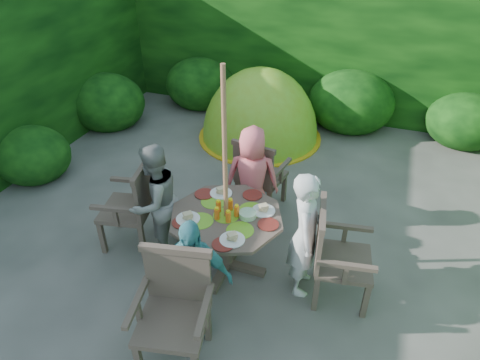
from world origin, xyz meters
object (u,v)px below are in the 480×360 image
(child_front, at_px, (192,277))
(garden_chair_left, at_px, (133,204))
(patio_table, at_px, (227,224))
(garden_chair_front, at_px, (175,308))
(child_left, at_px, (155,201))
(garden_chair_back, at_px, (259,174))
(dome_tent, at_px, (259,137))
(child_right, at_px, (306,235))
(garden_chair_right, at_px, (335,254))
(parasol_pole, at_px, (225,180))
(child_back, at_px, (252,178))

(child_front, bearing_deg, garden_chair_left, 128.94)
(garden_chair_left, bearing_deg, patio_table, 77.21)
(patio_table, xyz_separation_m, child_front, (-0.01, -0.80, 0.03))
(garden_chair_front, relative_size, child_left, 0.76)
(garden_chair_back, distance_m, dome_tent, 2.02)
(garden_chair_left, height_order, garden_chair_front, garden_chair_front)
(child_right, xyz_separation_m, dome_tent, (-1.39, 2.97, -0.66))
(garden_chair_right, relative_size, garden_chair_back, 1.04)
(child_left, bearing_deg, dome_tent, -167.97)
(garden_chair_right, relative_size, child_left, 0.75)
(child_left, distance_m, dome_tent, 3.04)
(garden_chair_back, bearing_deg, parasol_pole, 100.31)
(garden_chair_front, bearing_deg, garden_chair_left, 122.34)
(garden_chair_right, xyz_separation_m, child_front, (-1.10, -0.78, 0.07))
(patio_table, relative_size, child_back, 0.93)
(garden_chair_right, bearing_deg, dome_tent, 20.40)
(garden_chair_right, distance_m, dome_tent, 3.46)
(child_right, distance_m, dome_tent, 3.34)
(garden_chair_back, relative_size, child_back, 0.75)
(child_left, bearing_deg, garden_chair_left, -77.52)
(child_left, xyz_separation_m, dome_tent, (0.21, 2.96, -0.65))
(child_right, bearing_deg, parasol_pole, 81.12)
(garden_chair_back, xyz_separation_m, child_right, (0.81, -1.10, 0.16))
(parasol_pole, bearing_deg, garden_chair_front, -91.09)
(patio_table, relative_size, dome_tent, 0.51)
(garden_chair_right, height_order, garden_chair_left, garden_chair_left)
(child_left, height_order, child_back, child_left)
(garden_chair_right, bearing_deg, child_front, 116.51)
(garden_chair_front, relative_size, dome_tent, 0.43)
(garden_chair_front, relative_size, child_right, 0.75)
(child_left, bearing_deg, patio_table, 106.04)
(parasol_pole, relative_size, child_right, 1.66)
(child_back, bearing_deg, patio_table, 75.94)
(parasol_pole, xyz_separation_m, child_right, (0.80, -0.00, -0.44))
(child_right, bearing_deg, child_back, 36.12)
(garden_chair_right, distance_m, garden_chair_back, 1.57)
(parasol_pole, bearing_deg, patio_table, 12.65)
(parasol_pole, bearing_deg, child_back, 89.85)
(parasol_pole, height_order, garden_chair_front, parasol_pole)
(patio_table, height_order, garden_chair_left, garden_chair_left)
(child_front, bearing_deg, child_back, 75.71)
(parasol_pole, distance_m, garden_chair_front, 1.23)
(patio_table, relative_size, garden_chair_back, 1.24)
(garden_chair_right, bearing_deg, child_left, 80.40)
(child_left, xyz_separation_m, child_front, (0.80, -0.80, -0.05))
(garden_chair_right, height_order, child_left, child_left)
(garden_chair_front, bearing_deg, child_left, 113.83)
(garden_chair_right, xyz_separation_m, child_back, (-1.09, 0.82, 0.11))
(garden_chair_left, distance_m, garden_chair_front, 1.55)
(child_left, bearing_deg, child_back, 150.98)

